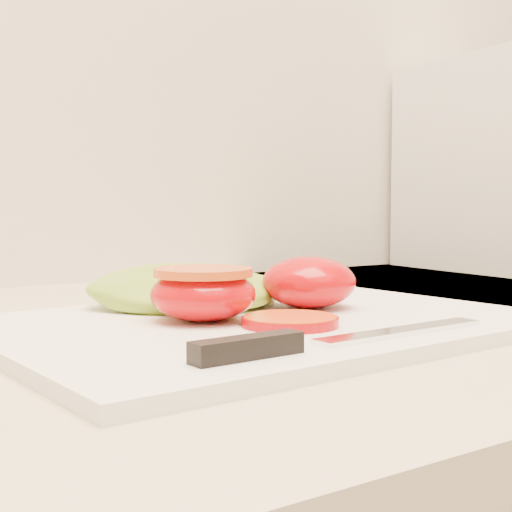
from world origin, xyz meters
TOP-DOWN VIEW (x-y plane):
  - cutting_board at (-0.06, 1.61)m, footprint 0.41×0.31m
  - tomato_half_dome at (-0.00, 1.63)m, footprint 0.08×0.08m
  - tomato_half_cut at (-0.11, 1.62)m, footprint 0.08×0.08m
  - tomato_slice_0 at (-0.07, 1.57)m, footprint 0.06×0.06m
  - lettuce_leaf_0 at (-0.08, 1.69)m, footprint 0.19×0.16m
  - lettuce_leaf_1 at (-0.03, 1.70)m, footprint 0.13×0.13m
  - knife at (-0.10, 1.50)m, footprint 0.23×0.03m
  - appliance at (0.53, 1.85)m, footprint 0.23×0.27m

SIDE VIEW (x-z plane):
  - cutting_board at x=-0.06m, z-range 0.93..0.94m
  - tomato_slice_0 at x=-0.07m, z-range 0.94..0.95m
  - knife at x=-0.10m, z-range 0.94..0.95m
  - lettuce_leaf_1 at x=-0.03m, z-range 0.94..0.96m
  - lettuce_leaf_0 at x=-0.08m, z-range 0.94..0.97m
  - tomato_half_dome at x=0.00m, z-range 0.94..0.98m
  - tomato_half_cut at x=-0.11m, z-range 0.94..0.98m
  - appliance at x=0.53m, z-range 0.93..1.23m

